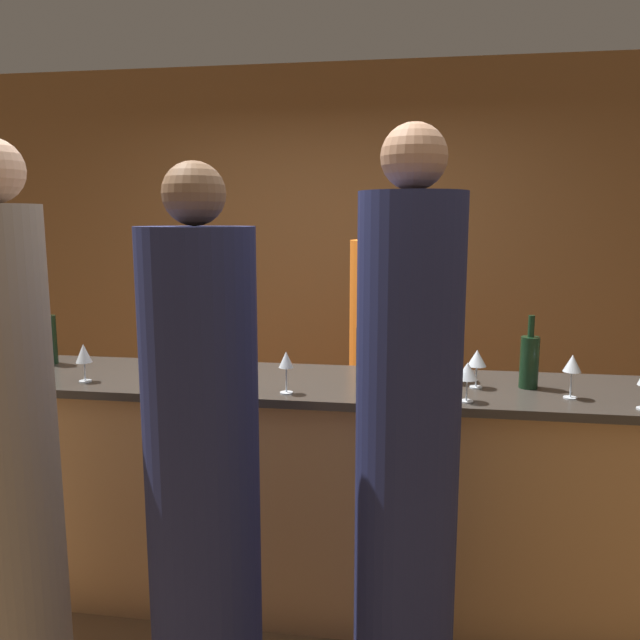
# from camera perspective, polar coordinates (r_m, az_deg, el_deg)

# --- Properties ---
(ground_plane) EXTENTS (14.00, 14.00, 0.00)m
(ground_plane) POSITION_cam_1_polar(r_m,az_deg,el_deg) (3.14, -3.33, -23.70)
(ground_plane) COLOR brown
(back_wall) EXTENTS (8.00, 0.06, 2.80)m
(back_wall) POSITION_cam_1_polar(r_m,az_deg,el_deg) (4.64, 1.73, 5.43)
(back_wall) COLOR brown
(back_wall) RESTS_ON ground_plane
(bar_counter) EXTENTS (3.26, 0.61, 1.02)m
(bar_counter) POSITION_cam_1_polar(r_m,az_deg,el_deg) (2.90, -3.43, -15.19)
(bar_counter) COLOR #B27F4C
(bar_counter) RESTS_ON ground_plane
(bartender) EXTENTS (0.35, 0.35, 1.80)m
(bartender) POSITION_cam_1_polar(r_m,az_deg,el_deg) (3.53, 5.55, -5.09)
(bartender) COLOR orange
(bartender) RESTS_ON ground_plane
(guest_0) EXTENTS (0.36, 0.36, 1.88)m
(guest_0) POSITION_cam_1_polar(r_m,az_deg,el_deg) (2.09, -10.64, -14.56)
(guest_0) COLOR #1E234C
(guest_0) RESTS_ON ground_plane
(guest_1) EXTENTS (0.33, 0.33, 1.99)m
(guest_1) POSITION_cam_1_polar(r_m,az_deg,el_deg) (2.04, 7.93, -13.13)
(guest_1) COLOR #1E234C
(guest_1) RESTS_ON ground_plane
(guest_2) EXTENTS (0.29, 0.29, 1.97)m
(guest_2) POSITION_cam_1_polar(r_m,az_deg,el_deg) (2.41, -26.22, -10.39)
(guest_2) COLOR gray
(guest_2) RESTS_ON ground_plane
(wine_bottle_0) EXTENTS (0.08, 0.08, 0.31)m
(wine_bottle_0) POSITION_cam_1_polar(r_m,az_deg,el_deg) (2.65, 4.16, -3.13)
(wine_bottle_0) COLOR black
(wine_bottle_0) RESTS_ON bar_counter
(wine_bottle_1) EXTENTS (0.08, 0.08, 0.30)m
(wine_bottle_1) POSITION_cam_1_polar(r_m,az_deg,el_deg) (2.70, 18.59, -3.56)
(wine_bottle_1) COLOR black
(wine_bottle_1) RESTS_ON bar_counter
(wine_bottle_2) EXTENTS (0.08, 0.08, 0.30)m
(wine_bottle_2) POSITION_cam_1_polar(r_m,az_deg,el_deg) (3.26, -23.56, -1.58)
(wine_bottle_2) COLOR black
(wine_bottle_2) RESTS_ON bar_counter
(ice_bucket) EXTENTS (0.16, 0.16, 0.18)m
(ice_bucket) POSITION_cam_1_polar(r_m,az_deg,el_deg) (2.75, 10.90, -3.52)
(ice_bucket) COLOR silver
(ice_bucket) RESTS_ON bar_counter
(wine_glass_0) EXTENTS (0.08, 0.08, 0.16)m
(wine_glass_0) POSITION_cam_1_polar(r_m,az_deg,el_deg) (2.64, 14.16, -3.48)
(wine_glass_0) COLOR silver
(wine_glass_0) RESTS_ON bar_counter
(wine_glass_2) EXTENTS (0.07, 0.07, 0.17)m
(wine_glass_2) POSITION_cam_1_polar(r_m,az_deg,el_deg) (2.60, 22.07, -3.83)
(wine_glass_2) COLOR silver
(wine_glass_2) RESTS_ON bar_counter
(wine_glass_3) EXTENTS (0.06, 0.06, 0.17)m
(wine_glass_3) POSITION_cam_1_polar(r_m,az_deg,el_deg) (2.48, -3.11, -3.82)
(wine_glass_3) COLOR silver
(wine_glass_3) RESTS_ON bar_counter
(wine_glass_5) EXTENTS (0.07, 0.07, 0.16)m
(wine_glass_5) POSITION_cam_1_polar(r_m,az_deg,el_deg) (2.84, -20.79, -2.95)
(wine_glass_5) COLOR silver
(wine_glass_5) RESTS_ON bar_counter
(wine_glass_6) EXTENTS (0.08, 0.08, 0.15)m
(wine_glass_6) POSITION_cam_1_polar(r_m,az_deg,el_deg) (2.43, 13.33, -4.65)
(wine_glass_6) COLOR silver
(wine_glass_6) RESTS_ON bar_counter
(wine_glass_7) EXTENTS (0.07, 0.07, 0.14)m
(wine_glass_7) POSITION_cam_1_polar(r_m,az_deg,el_deg) (2.92, -25.52, -3.15)
(wine_glass_7) COLOR silver
(wine_glass_7) RESTS_ON bar_counter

